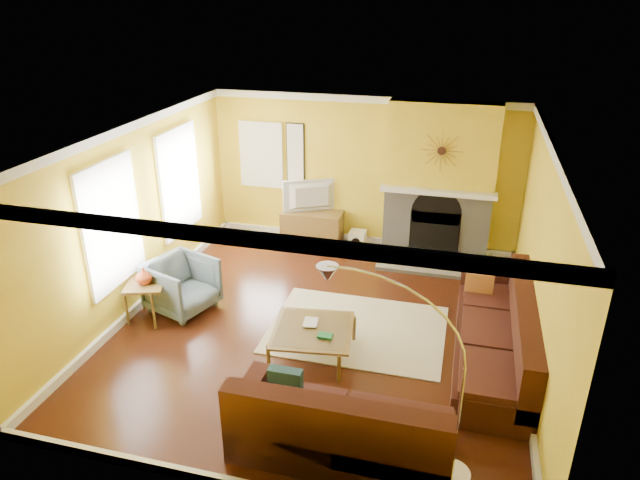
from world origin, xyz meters
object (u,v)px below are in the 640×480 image
(media_console, at_px, (312,227))
(side_table, at_px, (148,301))
(coffee_table, at_px, (313,341))
(armchair, at_px, (182,285))
(arc_lamp, at_px, (398,378))
(sectional_sofa, at_px, (403,341))

(media_console, bearing_deg, side_table, -115.99)
(side_table, bearing_deg, coffee_table, -5.41)
(armchair, xyz_separation_m, arc_lamp, (3.42, -2.24, 0.67))
(coffee_table, bearing_deg, arc_lamp, -51.86)
(sectional_sofa, bearing_deg, media_console, 121.08)
(media_console, distance_m, armchair, 3.04)
(sectional_sofa, relative_size, armchair, 4.47)
(sectional_sofa, height_order, armchair, sectional_sofa)
(side_table, xyz_separation_m, arc_lamp, (3.77, -1.85, 0.78))
(armchair, relative_size, side_table, 1.50)
(media_console, bearing_deg, sectional_sofa, -58.92)
(side_table, height_order, arc_lamp, arc_lamp)
(coffee_table, distance_m, arc_lamp, 2.23)
(side_table, bearing_deg, armchair, 48.29)
(armchair, bearing_deg, media_console, -4.09)
(sectional_sofa, bearing_deg, coffee_table, 176.26)
(coffee_table, relative_size, side_table, 1.72)
(side_table, bearing_deg, arc_lamp, -26.15)
(coffee_table, height_order, media_console, media_console)
(coffee_table, bearing_deg, sectional_sofa, -3.74)
(coffee_table, height_order, side_table, side_table)
(coffee_table, distance_m, armchair, 2.25)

